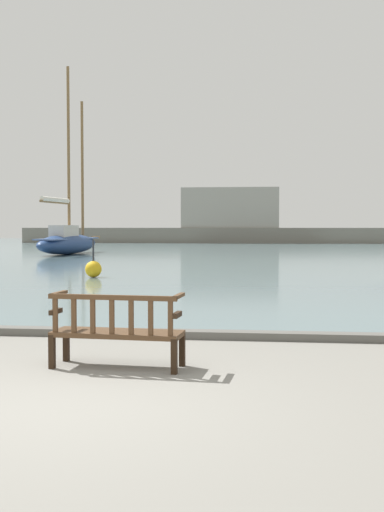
# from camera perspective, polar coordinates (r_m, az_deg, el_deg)

# --- Properties ---
(ground_plane) EXTENTS (160.00, 160.00, 0.00)m
(ground_plane) POSITION_cam_1_polar(r_m,az_deg,el_deg) (6.53, -11.09, -12.82)
(ground_plane) COLOR gray
(harbor_water) EXTENTS (100.00, 80.00, 0.08)m
(harbor_water) POSITION_cam_1_polar(r_m,az_deg,el_deg) (50.06, 4.49, 0.66)
(harbor_water) COLOR slate
(harbor_water) RESTS_ON ground
(quay_edge_kerb) EXTENTS (40.00, 0.30, 0.12)m
(quay_edge_kerb) POSITION_cam_1_polar(r_m,az_deg,el_deg) (10.17, -4.41, -6.87)
(quay_edge_kerb) COLOR #5B5954
(quay_edge_kerb) RESTS_ON ground
(park_bench) EXTENTS (1.64, 0.64, 0.92)m
(park_bench) POSITION_cam_1_polar(r_m,az_deg,el_deg) (7.95, -6.71, -6.55)
(park_bench) COLOR black
(park_bench) RESTS_ON ground
(sailboat_mid_port) EXTENTS (2.54, 9.21, 11.32)m
(sailboat_mid_port) POSITION_cam_1_polar(r_m,az_deg,el_deg) (39.58, -10.99, 1.43)
(sailboat_mid_port) COLOR navy
(sailboat_mid_port) RESTS_ON harbor_water
(channel_buoy) EXTENTS (0.54, 0.54, 1.24)m
(channel_buoy) POSITION_cam_1_polar(r_m,az_deg,el_deg) (21.20, -8.76, -1.14)
(channel_buoy) COLOR gold
(channel_buoy) RESTS_ON harbor_water
(far_breakwater) EXTENTS (47.27, 2.40, 5.75)m
(far_breakwater) POSITION_cam_1_polar(r_m,az_deg,el_deg) (65.90, 4.53, 2.56)
(far_breakwater) COLOR slate
(far_breakwater) RESTS_ON ground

